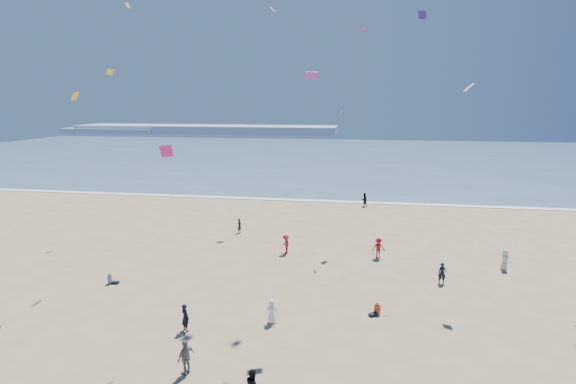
# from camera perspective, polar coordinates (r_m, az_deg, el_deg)

# --- Properties ---
(ocean) EXTENTS (220.00, 100.00, 0.06)m
(ocean) POSITION_cam_1_polar(r_m,az_deg,el_deg) (109.02, 6.47, 4.49)
(ocean) COLOR #476B84
(ocean) RESTS_ON ground
(surf_line) EXTENTS (220.00, 1.20, 0.08)m
(surf_line) POSITION_cam_1_polar(r_m,az_deg,el_deg) (59.78, 3.91, -1.14)
(surf_line) COLOR white
(surf_line) RESTS_ON ground
(headland_far) EXTENTS (110.00, 20.00, 3.20)m
(headland_far) POSITION_cam_1_polar(r_m,az_deg,el_deg) (194.80, -10.35, 7.85)
(headland_far) COLOR #7A8EA8
(headland_far) RESTS_ON ground
(headland_near) EXTENTS (40.00, 14.00, 2.00)m
(headland_near) POSITION_cam_1_polar(r_m,az_deg,el_deg) (207.35, -21.37, 7.29)
(headland_near) COLOR #7A8EA8
(headland_near) RESTS_ON ground
(standing_flyers) EXTENTS (34.41, 42.32, 1.95)m
(standing_flyers) POSITION_cam_1_polar(r_m,az_deg,el_deg) (33.08, 3.42, -10.11)
(standing_flyers) COLOR black
(standing_flyers) RESTS_ON ground
(kites_aloft) EXTENTS (39.87, 39.29, 30.66)m
(kites_aloft) POSITION_cam_1_polar(r_m,az_deg,el_deg) (27.24, 18.64, 13.89)
(kites_aloft) COLOR purple
(kites_aloft) RESTS_ON ground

